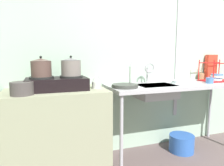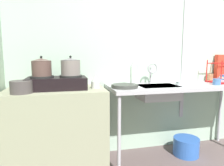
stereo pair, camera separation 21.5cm
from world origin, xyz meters
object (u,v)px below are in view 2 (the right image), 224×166
stove (57,83)px  bucket_on_floor (186,146)px  percolator (96,82)px  cereal_box (221,68)px  utensil_jar (210,77)px  pot_on_left_burner (42,67)px  small_bowl_on_drainboard (183,83)px  sink_basin (158,92)px  frying_pan (125,86)px  pot_beside_stove (21,87)px  cup_by_rack (217,82)px  pot_on_right_burner (71,67)px  faucet (152,70)px  bottle_by_sink (133,76)px

stove → bucket_on_floor: (1.48, -0.02, -0.82)m
percolator → cereal_box: cereal_box is taller
utensil_jar → bucket_on_floor: bearing=-152.7°
pot_on_left_burner → utensil_jar: bearing=6.1°
small_bowl_on_drainboard → bucket_on_floor: (0.07, -0.02, -0.78)m
percolator → sink_basin: percolator is taller
stove → frying_pan: (0.68, -0.07, -0.05)m
pot_beside_stove → cup_by_rack: size_ratio=2.16×
pot_on_right_burner → percolator: bearing=-6.3°
pot_beside_stove → faucet: size_ratio=0.76×
sink_basin → pot_on_left_burner: bearing=179.3°
frying_pan → bucket_on_floor: size_ratio=0.92×
cup_by_rack → cereal_box: bearing=44.5°
stove → bucket_on_floor: size_ratio=1.90×
stove → sink_basin: (1.09, -0.02, -0.14)m
pot_beside_stove → stove: bearing=28.3°
bottle_by_sink → utensil_jar: size_ratio=1.09×
bottle_by_sink → frying_pan: bearing=-141.5°
pot_beside_stove → percolator: bearing=11.1°
faucet → bucket_on_floor: size_ratio=0.83×
stove → utensil_jar: 1.97m
pot_on_left_burner → bucket_on_floor: (1.62, -0.02, -0.98)m
pot_on_right_burner → sink_basin: 1.00m
frying_pan → small_bowl_on_drainboard: (0.73, 0.07, 0.00)m
pot_on_right_burner → utensil_jar: pot_on_right_burner is taller
pot_beside_stove → cup_by_rack: 2.08m
pot_beside_stove → percolator: size_ratio=1.45×
cup_by_rack → utensil_jar: utensil_jar is taller
pot_on_right_burner → frying_pan: bearing=-7.3°
bottle_by_sink → bucket_on_floor: (0.67, -0.05, -0.87)m
bottle_by_sink → utensil_jar: bearing=9.4°
percolator → bottle_by_sink: (0.43, 0.06, 0.05)m
pot_on_left_burner → faucet: bearing=6.0°
frying_pan → utensil_jar: utensil_jar is taller
cereal_box → bottle_by_sink: bearing=-170.1°
cup_by_rack → sink_basin: bearing=172.0°
pot_on_right_burner → pot_beside_stove: 0.50m
pot_on_right_burner → cereal_box: size_ratio=0.57×
faucet → cereal_box: bearing=5.4°
cup_by_rack → bucket_on_floor: 0.85m
pot_on_right_burner → frying_pan: pot_on_right_burner is taller
stove → cup_by_rack: stove is taller
percolator → faucet: size_ratio=0.52×
stove → sink_basin: bearing=-0.8°
small_bowl_on_drainboard → percolator: bearing=-178.3°
pot_on_right_burner → faucet: bearing=7.8°
sink_basin → pot_beside_stove: bearing=-174.0°
pot_beside_stove → bottle_by_sink: size_ratio=0.76×
pot_on_left_burner → cereal_box: bearing=5.8°
bottle_by_sink → cereal_box: cereal_box is taller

